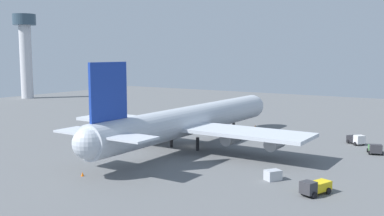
# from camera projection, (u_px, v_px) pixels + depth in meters

# --- Properties ---
(ground_plane) EXTENTS (269.41, 269.41, 0.00)m
(ground_plane) POSITION_uv_depth(u_px,v_px,m) (192.00, 146.00, 97.93)
(ground_plane) COLOR slate
(cargo_airplane) EXTENTS (67.35, 55.17, 18.97)m
(cargo_airplane) POSITION_uv_depth(u_px,v_px,m) (191.00, 120.00, 96.95)
(cargo_airplane) COLOR silver
(cargo_airplane) RESTS_ON ground_plane
(maintenance_van) EXTENTS (4.37, 4.54, 2.27)m
(maintenance_van) POSITION_uv_depth(u_px,v_px,m) (356.00, 139.00, 99.75)
(maintenance_van) COLOR silver
(maintenance_van) RESTS_ON ground_plane
(catering_truck) EXTENTS (4.25, 3.61, 2.15)m
(catering_truck) POSITION_uv_depth(u_px,v_px,m) (375.00, 149.00, 90.20)
(catering_truck) COLOR #333338
(catering_truck) RESTS_ON ground_plane
(baggage_tug) EXTENTS (5.62, 3.65, 2.23)m
(baggage_tug) POSITION_uv_depth(u_px,v_px,m) (315.00, 187.00, 63.99)
(baggage_tug) COLOR #333338
(baggage_tug) RESTS_ON ground_plane
(cargo_container_fore) EXTENTS (3.06, 2.87, 1.66)m
(cargo_container_fore) POSITION_uv_depth(u_px,v_px,m) (273.00, 175.00, 71.47)
(cargo_container_fore) COLOR #B7BCC6
(cargo_container_fore) RESTS_ON ground_plane
(safety_cone_nose) EXTENTS (0.54, 0.54, 0.77)m
(safety_cone_nose) POSITION_uv_depth(u_px,v_px,m) (255.00, 126.00, 122.45)
(safety_cone_nose) COLOR orange
(safety_cone_nose) RESTS_ON ground_plane
(safety_cone_tail) EXTENTS (0.52, 0.52, 0.74)m
(safety_cone_tail) POSITION_uv_depth(u_px,v_px,m) (82.00, 174.00, 73.84)
(safety_cone_tail) COLOR orange
(safety_cone_tail) RESTS_ON ground_plane
(control_tower) EXTENTS (10.19, 10.19, 38.30)m
(control_tower) POSITION_uv_depth(u_px,v_px,m) (25.00, 47.00, 201.84)
(control_tower) COLOR silver
(control_tower) RESTS_ON ground_plane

